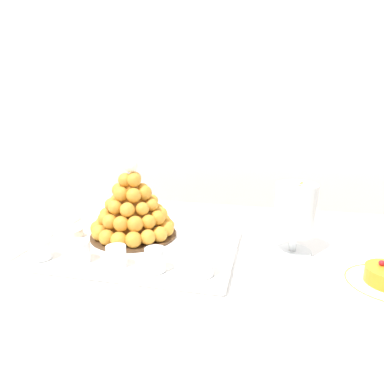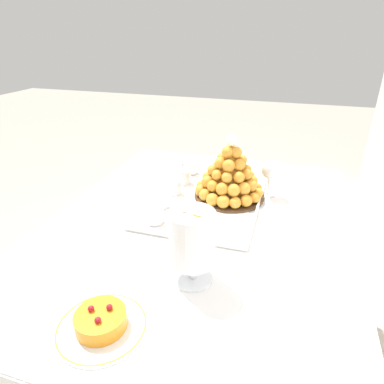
# 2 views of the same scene
# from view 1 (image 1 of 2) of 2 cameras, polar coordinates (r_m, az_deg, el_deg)

# --- Properties ---
(backdrop_wall) EXTENTS (4.80, 0.10, 2.50)m
(backdrop_wall) POSITION_cam_1_polar(r_m,az_deg,el_deg) (1.91, 7.09, 17.45)
(backdrop_wall) COLOR silver
(backdrop_wall) RESTS_ON ground_plane
(buffet_table) EXTENTS (1.31, 1.02, 0.73)m
(buffet_table) POSITION_cam_1_polar(r_m,az_deg,el_deg) (1.05, 0.07, -15.05)
(buffet_table) COLOR brown
(buffet_table) RESTS_ON ground_plane
(serving_tray) EXTENTS (0.60, 0.41, 0.02)m
(serving_tray) POSITION_cam_1_polar(r_m,az_deg,el_deg) (1.04, -9.60, -9.09)
(serving_tray) COLOR white
(serving_tray) RESTS_ON buffet_table
(croquembouche) EXTENTS (0.27, 0.27, 0.25)m
(croquembouche) POSITION_cam_1_polar(r_m,az_deg,el_deg) (1.09, -9.91, -2.79)
(croquembouche) COLOR #4C331E
(croquembouche) RESTS_ON serving_tray
(dessert_cup_left) EXTENTS (0.06, 0.06, 0.05)m
(dessert_cup_left) POSITION_cam_1_polar(r_m,az_deg,el_deg) (1.03, -23.91, -8.84)
(dessert_cup_left) COLOR silver
(dessert_cup_left) RESTS_ON serving_tray
(dessert_cup_mid_left) EXTENTS (0.06, 0.06, 0.06)m
(dessert_cup_mid_left) POSITION_cam_1_polar(r_m,az_deg,el_deg) (0.97, -18.25, -9.52)
(dessert_cup_mid_left) COLOR silver
(dessert_cup_mid_left) RESTS_ON serving_tray
(dessert_cup_centre) EXTENTS (0.05, 0.05, 0.06)m
(dessert_cup_centre) POSITION_cam_1_polar(r_m,az_deg,el_deg) (0.92, -12.49, -10.56)
(dessert_cup_centre) COLOR silver
(dessert_cup_centre) RESTS_ON serving_tray
(dessert_cup_mid_right) EXTENTS (0.05, 0.05, 0.06)m
(dessert_cup_mid_right) POSITION_cam_1_polar(r_m,az_deg,el_deg) (0.88, -6.17, -11.26)
(dessert_cup_mid_right) COLOR silver
(dessert_cup_mid_right) RESTS_ON serving_tray
(dessert_cup_right) EXTENTS (0.06, 0.06, 0.05)m
(dessert_cup_right) POSITION_cam_1_polar(r_m,az_deg,el_deg) (0.86, 1.58, -12.09)
(dessert_cup_right) COLOR silver
(dessert_cup_right) RESTS_ON serving_tray
(creme_brulee_ramekin) EXTENTS (0.09, 0.09, 0.03)m
(creme_brulee_ramekin) POSITION_cam_1_polar(r_m,az_deg,el_deg) (1.16, -19.87, -6.37)
(creme_brulee_ramekin) COLOR white
(creme_brulee_ramekin) RESTS_ON serving_tray
(macaron_goblet) EXTENTS (0.12, 0.12, 0.21)m
(macaron_goblet) POSITION_cam_1_polar(r_m,az_deg,el_deg) (1.01, 16.83, -2.94)
(macaron_goblet) COLOR white
(macaron_goblet) RESTS_ON buffet_table
(wine_glass) EXTENTS (0.07, 0.07, 0.15)m
(wine_glass) POSITION_cam_1_polar(r_m,az_deg,el_deg) (1.24, -10.38, -0.29)
(wine_glass) COLOR silver
(wine_glass) RESTS_ON buffet_table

